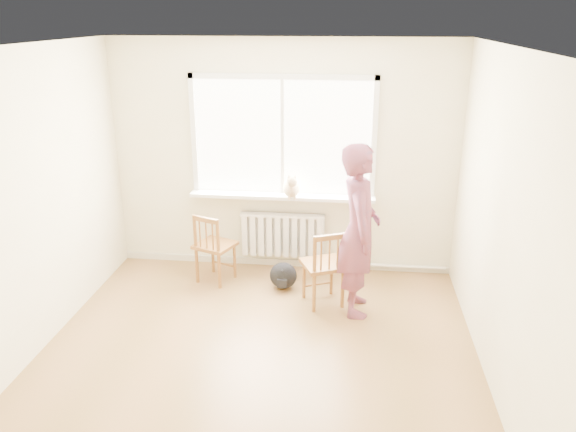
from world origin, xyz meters
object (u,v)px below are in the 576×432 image
(cat, at_px, (292,187))
(backpack, at_px, (283,275))
(person, at_px, (359,230))
(chair_right, at_px, (325,268))
(chair_left, at_px, (213,248))

(cat, distance_m, backpack, 1.01)
(person, height_order, cat, person)
(chair_right, distance_m, backpack, 0.64)
(cat, bearing_deg, chair_right, -67.26)
(person, xyz_separation_m, cat, (-0.76, 0.81, 0.18))
(chair_right, distance_m, person, 0.57)
(person, relative_size, cat, 3.91)
(chair_right, bearing_deg, cat, -83.86)
(chair_left, height_order, backpack, chair_left)
(cat, bearing_deg, person, -53.97)
(chair_left, xyz_separation_m, person, (1.63, -0.47, 0.47))
(chair_right, height_order, person, person)
(chair_right, xyz_separation_m, cat, (-0.43, 0.75, 0.65))
(person, bearing_deg, cat, 39.35)
(chair_right, relative_size, cat, 1.86)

